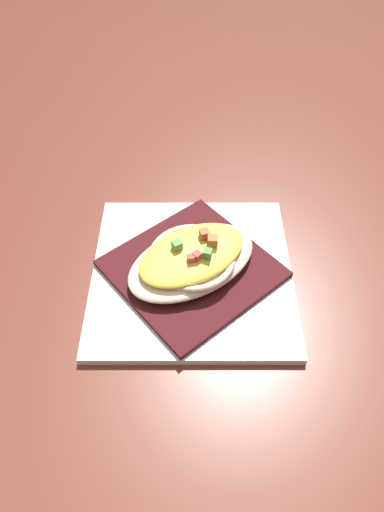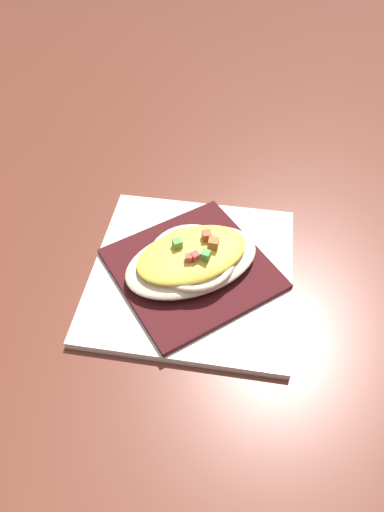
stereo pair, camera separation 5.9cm
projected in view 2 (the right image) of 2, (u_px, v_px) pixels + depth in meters
The scene contains 4 objects.
ground_plane at pixel (192, 276), 0.62m from camera, with size 2.60×2.60×0.00m, color brown.
square_plate at pixel (192, 273), 0.62m from camera, with size 0.27×0.27×0.01m, color white.
folded_napkin at pixel (192, 269), 0.61m from camera, with size 0.19×0.19×0.01m, color #3E1316.
gratin_dish at pixel (192, 258), 0.59m from camera, with size 0.21×0.20×0.05m.
Camera 2 is at (0.08, -0.37, 0.49)m, focal length 31.62 mm.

